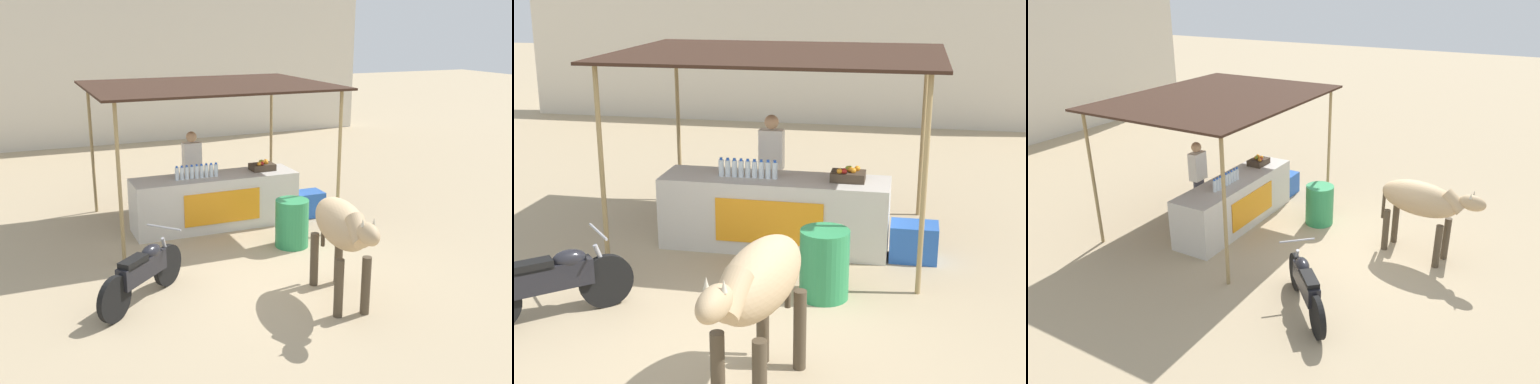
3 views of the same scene
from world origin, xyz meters
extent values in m
plane|color=tan|center=(0.00, 0.00, 0.00)|extent=(60.00, 60.00, 0.00)
cube|color=beige|center=(0.00, 2.20, 0.48)|extent=(3.00, 0.80, 0.96)
cube|color=orange|center=(0.00, 1.79, 0.48)|extent=(1.40, 0.02, 0.58)
cube|color=#382319|center=(0.00, 2.50, 2.54)|extent=(4.20, 3.20, 0.04)
cylinder|color=#997F51|center=(-1.89, 1.06, 1.27)|extent=(0.06, 0.06, 2.54)
cylinder|color=#997F51|center=(1.89, 1.06, 1.27)|extent=(0.06, 0.06, 2.54)
cylinder|color=#997F51|center=(-1.89, 3.94, 1.27)|extent=(0.06, 0.06, 2.54)
cylinder|color=#997F51|center=(1.89, 3.94, 1.27)|extent=(0.06, 0.06, 2.54)
cylinder|color=silver|center=(-0.71, 2.15, 1.07)|extent=(0.07, 0.07, 0.22)
cylinder|color=blue|center=(-0.71, 2.15, 1.19)|extent=(0.04, 0.04, 0.03)
cylinder|color=silver|center=(-0.62, 2.15, 1.07)|extent=(0.07, 0.07, 0.22)
cylinder|color=blue|center=(-0.62, 2.15, 1.19)|extent=(0.04, 0.04, 0.03)
cylinder|color=silver|center=(-0.53, 2.15, 1.07)|extent=(0.07, 0.07, 0.22)
cylinder|color=blue|center=(-0.53, 2.15, 1.19)|extent=(0.04, 0.04, 0.03)
cylinder|color=silver|center=(-0.44, 2.15, 1.07)|extent=(0.07, 0.07, 0.22)
cylinder|color=blue|center=(-0.44, 2.15, 1.19)|extent=(0.04, 0.04, 0.03)
cylinder|color=silver|center=(-0.35, 2.15, 1.07)|extent=(0.07, 0.07, 0.22)
cylinder|color=blue|center=(-0.35, 2.15, 1.19)|extent=(0.04, 0.04, 0.03)
cylinder|color=silver|center=(-0.26, 2.15, 1.07)|extent=(0.07, 0.07, 0.22)
cylinder|color=blue|center=(-0.26, 2.15, 1.19)|extent=(0.04, 0.04, 0.03)
cylinder|color=silver|center=(-0.17, 2.15, 1.07)|extent=(0.07, 0.07, 0.22)
cylinder|color=blue|center=(-0.17, 2.15, 1.19)|extent=(0.04, 0.04, 0.03)
cylinder|color=silver|center=(-0.08, 2.15, 1.07)|extent=(0.07, 0.07, 0.22)
cylinder|color=blue|center=(-0.08, 2.15, 1.19)|extent=(0.04, 0.04, 0.03)
cylinder|color=silver|center=(0.01, 2.15, 1.07)|extent=(0.07, 0.07, 0.22)
cylinder|color=blue|center=(0.01, 2.15, 1.19)|extent=(0.04, 0.04, 0.03)
cube|color=#3F3326|center=(0.95, 2.25, 1.02)|extent=(0.44, 0.32, 0.12)
sphere|color=#8CB22D|center=(0.97, 2.31, 1.11)|extent=(0.08, 0.08, 0.08)
sphere|color=#B21E19|center=(0.91, 2.17, 1.11)|extent=(0.08, 0.08, 0.08)
sphere|color=orange|center=(0.98, 2.26, 1.11)|extent=(0.08, 0.08, 0.08)
sphere|color=orange|center=(1.02, 2.21, 1.11)|extent=(0.08, 0.08, 0.08)
sphere|color=orange|center=(0.95, 2.31, 1.11)|extent=(0.08, 0.08, 0.08)
sphere|color=orange|center=(1.06, 2.33, 1.11)|extent=(0.08, 0.08, 0.08)
sphere|color=orange|center=(0.85, 2.16, 1.11)|extent=(0.08, 0.08, 0.08)
sphere|color=#8CB22D|center=(0.94, 2.29, 1.11)|extent=(0.08, 0.08, 0.08)
cylinder|color=#383842|center=(-0.19, 2.95, 0.44)|extent=(0.22, 0.22, 0.88)
cube|color=silver|center=(-0.19, 2.95, 1.16)|extent=(0.34, 0.20, 0.56)
sphere|color=tan|center=(-0.19, 2.95, 1.55)|extent=(0.20, 0.20, 0.20)
cube|color=blue|center=(1.83, 2.10, 0.24)|extent=(0.60, 0.44, 0.48)
cylinder|color=#2D8C51|center=(0.85, 0.75, 0.40)|extent=(0.56, 0.56, 0.80)
ellipsoid|color=tan|center=(0.56, -1.27, 1.08)|extent=(0.75, 1.47, 0.60)
cylinder|color=#493D2C|center=(0.29, -1.72, 0.39)|extent=(0.12, 0.12, 0.78)
cylinder|color=#493D2C|center=(0.82, -0.82, 0.39)|extent=(0.12, 0.12, 0.78)
cylinder|color=#493D2C|center=(0.46, -0.75, 0.39)|extent=(0.12, 0.12, 0.78)
cylinder|color=tan|center=(0.45, -1.85, 1.19)|extent=(0.31, 0.48, 0.41)
ellipsoid|color=tan|center=(0.40, -2.15, 1.25)|extent=(0.29, 0.47, 0.26)
cone|color=beige|center=(0.47, -2.14, 1.39)|extent=(0.05, 0.05, 0.10)
cone|color=beige|center=(0.34, -2.12, 1.39)|extent=(0.05, 0.05, 0.10)
cylinder|color=#493D2C|center=(0.67, -0.61, 0.81)|extent=(0.06, 0.06, 0.60)
cylinder|color=black|center=(-1.46, 0.05, 0.30)|extent=(0.50, 0.46, 0.60)
cube|color=black|center=(-1.90, -0.35, 0.48)|extent=(0.79, 0.74, 0.28)
ellipsoid|color=black|center=(-1.74, -0.20, 0.64)|extent=(0.40, 0.39, 0.20)
cube|color=black|center=(-2.03, -0.47, 0.64)|extent=(0.45, 0.43, 0.10)
cylinder|color=#99999E|center=(-1.49, 0.02, 0.88)|extent=(0.39, 0.43, 0.03)
cylinder|color=#99999E|center=(-1.47, 0.04, 0.50)|extent=(0.18, 0.17, 0.49)
camera|label=1|loc=(-3.34, -7.69, 3.63)|focal=42.00mm
camera|label=2|loc=(1.70, -6.61, 3.48)|focal=50.00mm
camera|label=3|loc=(-7.43, -3.11, 4.50)|focal=35.00mm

